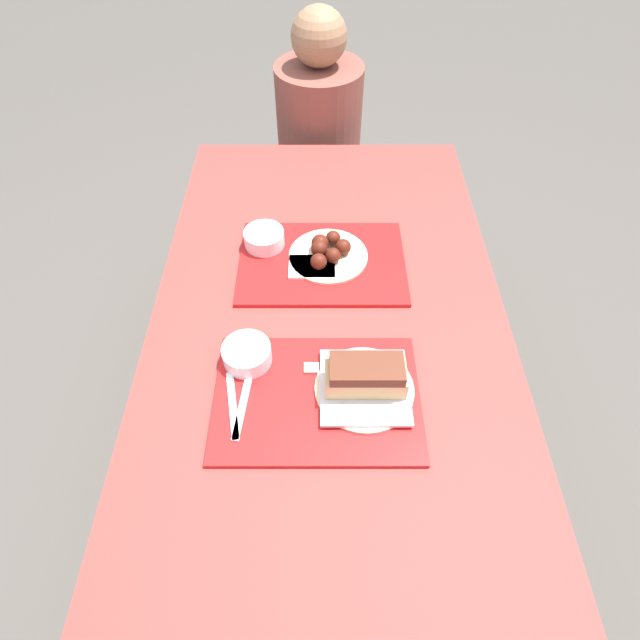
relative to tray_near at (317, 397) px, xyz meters
The scene contains 14 objects.
ground_plane 0.79m from the tray_near, 82.85° to the left, with size 12.00×12.00×0.00m, color #4C4742.
picnic_table 0.26m from the tray_near, 82.85° to the left, with size 0.91×1.60×0.75m.
picnic_bench_far 1.32m from the tray_near, 88.64° to the left, with size 0.86×0.28×0.43m.
tray_near is the anchor object (origin of this frame).
tray_far 0.43m from the tray_near, 88.33° to the left, with size 0.46×0.32×0.01m.
bowl_coleslaw_near 0.19m from the tray_near, 148.77° to the left, with size 0.11×0.11×0.05m.
brisket_sandwich_plate 0.12m from the tray_near, ahead, with size 0.22×0.22×0.10m.
plastic_fork_near 0.19m from the tray_near, behind, with size 0.05×0.17×0.00m.
plastic_knife_near 0.16m from the tray_near, behind, with size 0.03×0.17×0.00m.
condiment_packet 0.07m from the tray_near, 99.81° to the left, with size 0.04×0.03×0.01m.
bowl_coleslaw_far 0.52m from the tray_near, 106.81° to the left, with size 0.11×0.11×0.05m.
wings_plate_far 0.45m from the tray_near, 86.71° to the left, with size 0.22×0.22×0.06m.
napkin_far 0.40m from the tray_near, 92.18° to the left, with size 0.13×0.09×0.01m.
person_seated_across 1.26m from the tray_near, 89.85° to the left, with size 0.33×0.33×0.69m.
Camera 1 is at (-0.02, -0.81, 1.72)m, focal length 28.00 mm.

